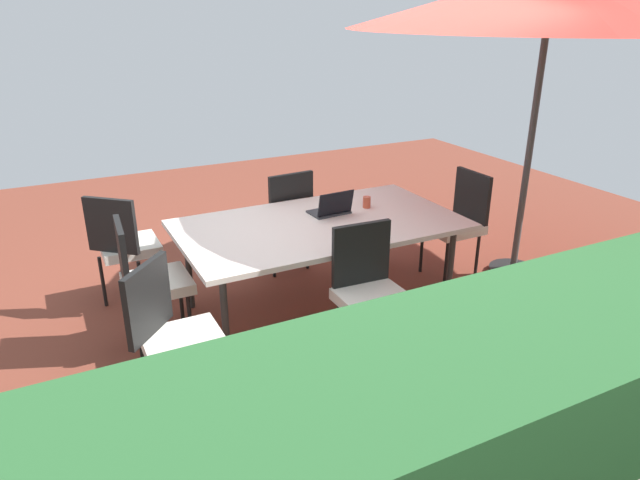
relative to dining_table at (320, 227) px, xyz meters
The scene contains 11 objects.
ground_plane 0.72m from the dining_table, ahead, with size 10.00×10.00×0.02m, color brown.
hedge_row 2.59m from the dining_table, 90.00° to the left, with size 6.30×0.78×1.33m, color #2D6633.
dining_table is the anchor object (origin of this frame).
chair_east 1.38m from the dining_table, ahead, with size 0.47×0.46×0.98m.
chair_west 1.42m from the dining_table, behind, with size 0.46×0.46×0.98m.
chair_north 0.85m from the dining_table, 87.84° to the left, with size 0.46×0.47×0.98m.
chair_northeast 1.61m from the dining_table, 30.08° to the left, with size 0.59×0.59×0.98m.
chair_southeast 1.62m from the dining_table, 29.63° to the right, with size 0.59×0.59×0.98m.
chair_south 0.86m from the dining_table, 93.30° to the right, with size 0.46×0.48×0.98m.
laptop 0.23m from the dining_table, 142.46° to the right, with size 0.33×0.26×0.21m.
cup 0.55m from the dining_table, 164.24° to the right, with size 0.07×0.07×0.10m, color #CC4C33.
Camera 1 is at (1.93, 3.82, 2.35)m, focal length 32.07 mm.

